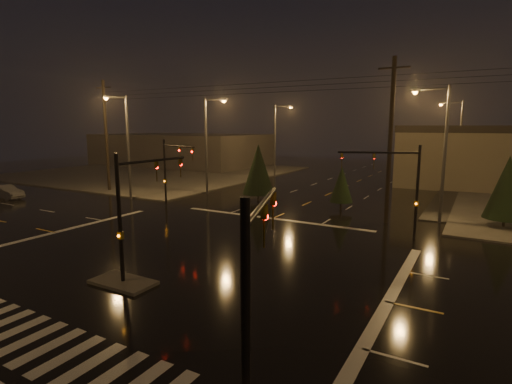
% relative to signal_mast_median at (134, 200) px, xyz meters
% --- Properties ---
extents(ground, '(140.00, 140.00, 0.00)m').
position_rel_signal_mast_median_xyz_m(ground, '(-0.00, 3.07, -3.75)').
color(ground, black).
rests_on(ground, ground).
extents(sidewalk_nw, '(36.00, 36.00, 0.12)m').
position_rel_signal_mast_median_xyz_m(sidewalk_nw, '(-30.00, 33.07, -3.69)').
color(sidewalk_nw, '#413E3A').
rests_on(sidewalk_nw, ground).
extents(median_island, '(3.00, 1.60, 0.15)m').
position_rel_signal_mast_median_xyz_m(median_island, '(-0.00, -0.93, -3.68)').
color(median_island, '#413E3A').
rests_on(median_island, ground).
extents(crosswalk, '(15.00, 2.60, 0.01)m').
position_rel_signal_mast_median_xyz_m(crosswalk, '(-0.00, -5.93, -3.75)').
color(crosswalk, beige).
rests_on(crosswalk, ground).
extents(stop_bar_far, '(16.00, 0.50, 0.01)m').
position_rel_signal_mast_median_xyz_m(stop_bar_far, '(-0.00, 14.07, -3.75)').
color(stop_bar_far, beige).
rests_on(stop_bar_far, ground).
extents(commercial_block, '(30.00, 18.00, 5.60)m').
position_rel_signal_mast_median_xyz_m(commercial_block, '(-35.00, 45.07, -0.95)').
color(commercial_block, '#403A39').
rests_on(commercial_block, ground).
extents(signal_mast_median, '(0.25, 4.59, 6.00)m').
position_rel_signal_mast_median_xyz_m(signal_mast_median, '(0.00, 0.00, 0.00)').
color(signal_mast_median, black).
rests_on(signal_mast_median, ground).
extents(signal_mast_ne, '(4.84, 1.86, 6.00)m').
position_rel_signal_mast_median_xyz_m(signal_mast_ne, '(9.50, 13.21, 0.04)').
color(signal_mast_ne, black).
rests_on(signal_mast_ne, ground).
extents(signal_mast_nw, '(4.84, 1.86, 6.00)m').
position_rel_signal_mast_median_xyz_m(signal_mast_nw, '(-9.50, 13.21, 0.04)').
color(signal_mast_nw, black).
rests_on(signal_mast_nw, ground).
extents(signal_mast_se, '(1.55, 3.87, 6.00)m').
position_rel_signal_mast_median_xyz_m(signal_mast_se, '(10.23, -6.68, -0.04)').
color(signal_mast_se, black).
rests_on(signal_mast_se, ground).
extents(streetlight_1, '(2.77, 0.32, 10.00)m').
position_rel_signal_mast_median_xyz_m(streetlight_1, '(-11.18, 21.07, 2.05)').
color(streetlight_1, '#38383A').
rests_on(streetlight_1, ground).
extents(streetlight_2, '(2.77, 0.32, 10.00)m').
position_rel_signal_mast_median_xyz_m(streetlight_2, '(-11.18, 37.07, 2.05)').
color(streetlight_2, '#38383A').
rests_on(streetlight_2, ground).
extents(streetlight_3, '(2.77, 0.32, 10.00)m').
position_rel_signal_mast_median_xyz_m(streetlight_3, '(11.18, 19.07, 2.05)').
color(streetlight_3, '#38383A').
rests_on(streetlight_3, ground).
extents(streetlight_4, '(2.77, 0.32, 10.00)m').
position_rel_signal_mast_median_xyz_m(streetlight_4, '(11.18, 39.07, 2.05)').
color(streetlight_4, '#38383A').
rests_on(streetlight_4, ground).
extents(streetlight_5, '(0.32, 2.77, 10.00)m').
position_rel_signal_mast_median_xyz_m(streetlight_5, '(-16.00, 14.26, 2.05)').
color(streetlight_5, '#38383A').
rests_on(streetlight_5, ground).
extents(utility_pole_0, '(2.20, 0.32, 12.00)m').
position_rel_signal_mast_median_xyz_m(utility_pole_0, '(-22.00, 17.07, 2.38)').
color(utility_pole_0, black).
rests_on(utility_pole_0, ground).
extents(utility_pole_1, '(2.20, 0.32, 12.00)m').
position_rel_signal_mast_median_xyz_m(utility_pole_1, '(8.00, 17.07, 2.38)').
color(utility_pole_1, black).
rests_on(utility_pole_1, ground).
extents(conifer_0, '(2.86, 2.86, 5.16)m').
position_rel_signal_mast_median_xyz_m(conifer_0, '(15.59, 19.54, -0.82)').
color(conifer_0, black).
rests_on(conifer_0, ground).
extents(conifer_3, '(3.05, 3.05, 5.46)m').
position_rel_signal_mast_median_xyz_m(conifer_3, '(-4.62, 20.05, -0.67)').
color(conifer_3, black).
rests_on(conifer_3, ground).
extents(conifer_4, '(1.97, 1.97, 3.77)m').
position_rel_signal_mast_median_xyz_m(conifer_4, '(3.63, 19.88, -1.52)').
color(conifer_4, black).
rests_on(conifer_4, ground).
extents(car_crossing, '(4.23, 1.69, 1.37)m').
position_rel_signal_mast_median_xyz_m(car_crossing, '(-27.12, 8.65, -3.07)').
color(car_crossing, '#595B61').
rests_on(car_crossing, ground).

